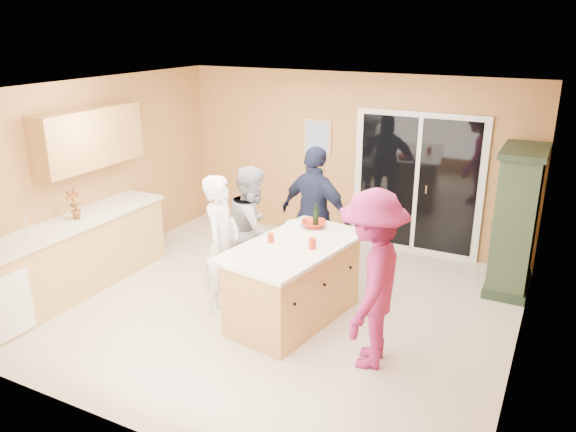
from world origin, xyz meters
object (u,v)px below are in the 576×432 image
at_px(woman_grey, 253,229).
at_px(woman_magenta, 372,280).
at_px(woman_navy, 315,215).
at_px(woman_white, 222,245).
at_px(green_hutch, 516,222).
at_px(kitchen_island, 294,285).

height_order(woman_grey, woman_magenta, woman_magenta).
bearing_deg(woman_grey, woman_navy, -61.41).
relative_size(woman_white, woman_magenta, 0.91).
bearing_deg(woman_white, woman_navy, -37.54).
xyz_separation_m(woman_white, woman_grey, (0.05, 0.63, -0.01)).
distance_m(woman_grey, woman_magenta, 2.08).
height_order(green_hutch, woman_magenta, green_hutch).
bearing_deg(woman_magenta, kitchen_island, -119.75).
distance_m(green_hutch, woman_white, 3.68).
height_order(green_hutch, woman_navy, green_hutch).
bearing_deg(woman_magenta, woman_navy, -147.50).
height_order(kitchen_island, woman_grey, woman_grey).
xyz_separation_m(green_hutch, woman_grey, (-2.93, -1.53, -0.09)).
bearing_deg(green_hutch, woman_navy, -159.28).
xyz_separation_m(kitchen_island, woman_grey, (-0.81, 0.48, 0.38)).
bearing_deg(kitchen_island, woman_grey, 158.86).
relative_size(woman_white, woman_navy, 0.92).
xyz_separation_m(woman_white, woman_navy, (0.62, 1.27, 0.07)).
bearing_deg(kitchen_island, green_hutch, 52.80).
relative_size(kitchen_island, woman_grey, 1.17).
height_order(woman_white, woman_grey, woman_white).
height_order(green_hutch, woman_grey, green_hutch).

